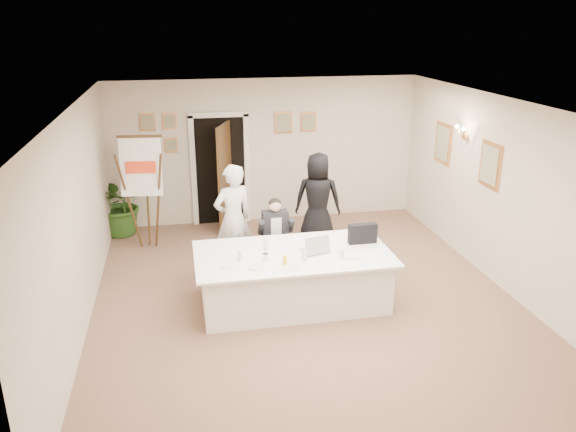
# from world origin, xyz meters

# --- Properties ---
(floor) EXTENTS (7.00, 7.00, 0.00)m
(floor) POSITION_xyz_m (0.00, 0.00, 0.00)
(floor) COLOR brown
(floor) RESTS_ON ground
(ceiling) EXTENTS (6.00, 7.00, 0.02)m
(ceiling) POSITION_xyz_m (0.00, 0.00, 2.80)
(ceiling) COLOR white
(ceiling) RESTS_ON wall_back
(wall_back) EXTENTS (6.00, 0.10, 2.80)m
(wall_back) POSITION_xyz_m (0.00, 3.50, 1.40)
(wall_back) COLOR beige
(wall_back) RESTS_ON floor
(wall_front) EXTENTS (6.00, 0.10, 2.80)m
(wall_front) POSITION_xyz_m (0.00, -3.50, 1.40)
(wall_front) COLOR beige
(wall_front) RESTS_ON floor
(wall_left) EXTENTS (0.10, 7.00, 2.80)m
(wall_left) POSITION_xyz_m (-3.00, 0.00, 1.40)
(wall_left) COLOR beige
(wall_left) RESTS_ON floor
(wall_right) EXTENTS (0.10, 7.00, 2.80)m
(wall_right) POSITION_xyz_m (3.00, 0.00, 1.40)
(wall_right) COLOR beige
(wall_right) RESTS_ON floor
(doorway) EXTENTS (1.14, 0.86, 2.20)m
(doorway) POSITION_xyz_m (-0.88, 3.32, 1.04)
(doorway) COLOR black
(doorway) RESTS_ON floor
(pictures_back_wall) EXTENTS (3.40, 0.06, 0.80)m
(pictures_back_wall) POSITION_xyz_m (-0.80, 3.47, 1.85)
(pictures_back_wall) COLOR #DA8F4A
(pictures_back_wall) RESTS_ON wall_back
(pictures_right_wall) EXTENTS (0.06, 2.20, 0.80)m
(pictures_right_wall) POSITION_xyz_m (2.97, 1.20, 1.75)
(pictures_right_wall) COLOR #DA8F4A
(pictures_right_wall) RESTS_ON wall_right
(wall_sconce) EXTENTS (0.20, 0.30, 0.24)m
(wall_sconce) POSITION_xyz_m (2.90, 1.20, 2.10)
(wall_sconce) COLOR gold
(wall_sconce) RESTS_ON wall_right
(conference_table) EXTENTS (2.73, 1.45, 0.78)m
(conference_table) POSITION_xyz_m (-0.20, -0.11, 0.39)
(conference_table) COLOR white
(conference_table) RESTS_ON floor
(seated_man) EXTENTS (0.65, 0.67, 1.27)m
(seated_man) POSITION_xyz_m (-0.27, 0.89, 0.63)
(seated_man) COLOR black
(seated_man) RESTS_ON floor
(flip_chart) EXTENTS (0.71, 0.47, 1.99)m
(flip_chart) POSITION_xyz_m (-2.30, 2.38, 0.92)
(flip_chart) COLOR #342410
(flip_chart) RESTS_ON floor
(standing_man) EXTENTS (0.75, 0.63, 1.77)m
(standing_man) POSITION_xyz_m (-0.90, 1.14, 0.88)
(standing_man) COLOR silver
(standing_man) RESTS_ON floor
(standing_woman) EXTENTS (0.93, 0.74, 1.67)m
(standing_woman) POSITION_xyz_m (0.69, 2.00, 0.84)
(standing_woman) COLOR black
(standing_woman) RESTS_ON floor
(potted_palm) EXTENTS (1.44, 1.39, 1.22)m
(potted_palm) POSITION_xyz_m (-2.80, 3.20, 0.61)
(potted_palm) COLOR #28511B
(potted_palm) RESTS_ON floor
(laptop) EXTENTS (0.45, 0.45, 0.28)m
(laptop) POSITION_xyz_m (0.12, -0.10, 0.91)
(laptop) COLOR #B7BABC
(laptop) RESTS_ON conference_table
(laptop_bag) EXTENTS (0.42, 0.12, 0.29)m
(laptop_bag) POSITION_xyz_m (0.87, 0.06, 0.92)
(laptop_bag) COLOR black
(laptop_bag) RESTS_ON conference_table
(paper_stack) EXTENTS (0.31, 0.24, 0.03)m
(paper_stack) POSITION_xyz_m (0.57, -0.41, 0.79)
(paper_stack) COLOR white
(paper_stack) RESTS_ON conference_table
(plate_left) EXTENTS (0.23, 0.23, 0.01)m
(plate_left) POSITION_xyz_m (-1.14, -0.38, 0.78)
(plate_left) COLOR white
(plate_left) RESTS_ON conference_table
(plate_mid) EXTENTS (0.26, 0.26, 0.01)m
(plate_mid) POSITION_xyz_m (-0.78, -0.49, 0.78)
(plate_mid) COLOR white
(plate_mid) RESTS_ON conference_table
(plate_near) EXTENTS (0.30, 0.30, 0.01)m
(plate_near) POSITION_xyz_m (-0.30, -0.59, 0.78)
(plate_near) COLOR white
(plate_near) RESTS_ON conference_table
(glass_a) EXTENTS (0.07, 0.07, 0.14)m
(glass_a) POSITION_xyz_m (-0.96, -0.22, 0.84)
(glass_a) COLOR silver
(glass_a) RESTS_ON conference_table
(glass_b) EXTENTS (0.07, 0.07, 0.14)m
(glass_b) POSITION_xyz_m (-0.11, -0.42, 0.84)
(glass_b) COLOR silver
(glass_b) RESTS_ON conference_table
(glass_c) EXTENTS (0.07, 0.07, 0.14)m
(glass_c) POSITION_xyz_m (0.41, -0.44, 0.84)
(glass_c) COLOR silver
(glass_c) RESTS_ON conference_table
(glass_d) EXTENTS (0.08, 0.08, 0.14)m
(glass_d) POSITION_xyz_m (-0.55, 0.08, 0.84)
(glass_d) COLOR silver
(glass_d) RESTS_ON conference_table
(oj_glass) EXTENTS (0.06, 0.06, 0.13)m
(oj_glass) POSITION_xyz_m (-0.38, -0.48, 0.84)
(oj_glass) COLOR yellow
(oj_glass) RESTS_ON conference_table
(steel_jug) EXTENTS (0.09, 0.09, 0.11)m
(steel_jug) POSITION_xyz_m (-0.62, -0.31, 0.83)
(steel_jug) COLOR silver
(steel_jug) RESTS_ON conference_table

